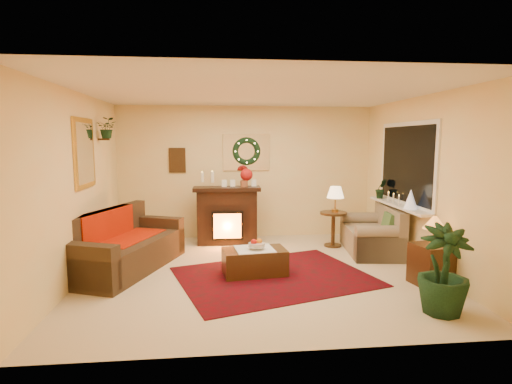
{
  "coord_description": "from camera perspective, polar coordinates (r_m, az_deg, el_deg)",
  "views": [
    {
      "loc": [
        -0.61,
        -5.65,
        1.93
      ],
      "look_at": [
        0.0,
        0.35,
        1.15
      ],
      "focal_mm": 28.0,
      "sensor_mm": 36.0,
      "label": 1
    }
  ],
  "objects": [
    {
      "name": "floor",
      "position": [
        6.01,
        0.34,
        -11.38
      ],
      "size": [
        5.0,
        5.0,
        0.0
      ],
      "primitive_type": "plane",
      "color": "beige",
      "rests_on": "ground"
    },
    {
      "name": "ceiling",
      "position": [
        5.73,
        0.36,
        14.08
      ],
      "size": [
        5.0,
        5.0,
        0.0
      ],
      "primitive_type": "plane",
      "color": "white",
      "rests_on": "ground"
    },
    {
      "name": "wall_back",
      "position": [
        7.95,
        -1.38,
        2.82
      ],
      "size": [
        5.0,
        5.0,
        0.0
      ],
      "primitive_type": "plane",
      "color": "#EFD88C",
      "rests_on": "ground"
    },
    {
      "name": "wall_front",
      "position": [
        3.52,
        4.29,
        -2.99
      ],
      "size": [
        5.0,
        5.0,
        0.0
      ],
      "primitive_type": "plane",
      "color": "#EFD88C",
      "rests_on": "ground"
    },
    {
      "name": "wall_left",
      "position": [
        6.0,
        -24.14,
        0.68
      ],
      "size": [
        4.5,
        4.5,
        0.0
      ],
      "primitive_type": "plane",
      "color": "#EFD88C",
      "rests_on": "ground"
    },
    {
      "name": "wall_right",
      "position": [
        6.48,
        22.9,
        1.21
      ],
      "size": [
        4.5,
        4.5,
        0.0
      ],
      "primitive_type": "plane",
      "color": "#EFD88C",
      "rests_on": "ground"
    },
    {
      "name": "area_rug",
      "position": [
        5.81,
        2.61,
        -11.98
      ],
      "size": [
        3.05,
        2.62,
        0.01
      ],
      "primitive_type": "cube",
      "rotation": [
        0.0,
        0.0,
        0.3
      ],
      "color": "maroon",
      "rests_on": "floor"
    },
    {
      "name": "sofa",
      "position": [
        6.32,
        -17.99,
        -6.73
      ],
      "size": [
        1.58,
        2.25,
        0.89
      ],
      "primitive_type": "cube",
      "rotation": [
        0.0,
        0.0,
        -0.36
      ],
      "color": "#56291D",
      "rests_on": "floor"
    },
    {
      "name": "red_throw",
      "position": [
        6.49,
        -18.21,
        -6.16
      ],
      "size": [
        0.76,
        1.23,
        0.02
      ],
      "primitive_type": "cube",
      "color": "#C40906",
      "rests_on": "sofa"
    },
    {
      "name": "fireplace",
      "position": [
        7.49,
        -4.16,
        -3.27
      ],
      "size": [
        1.1,
        0.36,
        1.01
      ],
      "primitive_type": "cube",
      "rotation": [
        0.0,
        0.0,
        -0.02
      ],
      "color": "black",
      "rests_on": "floor"
    },
    {
      "name": "poinsettia",
      "position": [
        7.41,
        -1.37,
        2.49
      ],
      "size": [
        0.23,
        0.23,
        0.23
      ],
      "primitive_type": "sphere",
      "color": "#A11413",
      "rests_on": "fireplace"
    },
    {
      "name": "mantel_candle_a",
      "position": [
        7.41,
        -7.69,
        2.11
      ],
      "size": [
        0.06,
        0.06,
        0.18
      ],
      "primitive_type": "cylinder",
      "color": "white",
      "rests_on": "fireplace"
    },
    {
      "name": "mantel_candle_b",
      "position": [
        7.41,
        -6.26,
        2.13
      ],
      "size": [
        0.07,
        0.07,
        0.2
      ],
      "primitive_type": "cylinder",
      "color": "white",
      "rests_on": "fireplace"
    },
    {
      "name": "mantel_mirror",
      "position": [
        7.91,
        -1.38,
        5.7
      ],
      "size": [
        0.92,
        0.02,
        0.72
      ],
      "primitive_type": "cube",
      "color": "white",
      "rests_on": "wall_back"
    },
    {
      "name": "wreath",
      "position": [
        7.87,
        -1.36,
        5.83
      ],
      "size": [
        0.55,
        0.11,
        0.55
      ],
      "primitive_type": "torus",
      "rotation": [
        1.57,
        0.0,
        0.0
      ],
      "color": "#194719",
      "rests_on": "wall_back"
    },
    {
      "name": "wall_art",
      "position": [
        7.93,
        -11.18,
        4.48
      ],
      "size": [
        0.32,
        0.03,
        0.48
      ],
      "primitive_type": "cube",
      "color": "#381E11",
      "rests_on": "wall_back"
    },
    {
      "name": "gold_mirror",
      "position": [
        6.24,
        -23.32,
        5.11
      ],
      "size": [
        0.03,
        0.84,
        1.0
      ],
      "primitive_type": "cube",
      "color": "gold",
      "rests_on": "wall_left"
    },
    {
      "name": "hanging_plant",
      "position": [
        6.92,
        -20.44,
        7.24
      ],
      "size": [
        0.33,
        0.28,
        0.36
      ],
      "primitive_type": "imported",
      "color": "#194719",
      "rests_on": "wall_left"
    },
    {
      "name": "loveseat",
      "position": [
        7.22,
        16.11,
        -5.0
      ],
      "size": [
        0.96,
        1.47,
        0.8
      ],
      "primitive_type": "cube",
      "rotation": [
        0.0,
        0.0,
        -0.12
      ],
      "color": "#A09987",
      "rests_on": "floor"
    },
    {
      "name": "window_frame",
      "position": [
        6.94,
        20.72,
        3.75
      ],
      "size": [
        0.03,
        1.86,
        1.36
      ],
      "primitive_type": "cube",
      "color": "white",
      "rests_on": "wall_right"
    },
    {
      "name": "window_glass",
      "position": [
        6.94,
        20.61,
        3.75
      ],
      "size": [
        0.02,
        1.7,
        1.22
      ],
      "primitive_type": "cube",
      "color": "black",
      "rests_on": "wall_right"
    },
    {
      "name": "window_sill",
      "position": [
        6.97,
        19.7,
        -1.82
      ],
      "size": [
        0.22,
        1.86,
        0.04
      ],
      "primitive_type": "cube",
      "color": "white",
      "rests_on": "wall_right"
    },
    {
      "name": "mini_tree",
      "position": [
        6.54,
        21.23,
        -0.97
      ],
      "size": [
        0.2,
        0.2,
        0.31
      ],
      "primitive_type": "cone",
      "color": "silver",
      "rests_on": "window_sill"
    },
    {
      "name": "sill_plant",
      "position": [
        7.54,
        17.43,
        0.59
      ],
      "size": [
        0.25,
        0.2,
        0.46
      ],
      "primitive_type": "imported",
      "color": "#193616",
      "rests_on": "window_sill"
    },
    {
      "name": "side_table_round",
      "position": [
        7.46,
        10.95,
        -5.19
      ],
      "size": [
        0.64,
        0.64,
        0.64
      ],
      "primitive_type": "cylinder",
      "rotation": [
        0.0,
        0.0,
        0.38
      ],
      "color": "black",
      "rests_on": "floor"
    },
    {
      "name": "lamp_cream",
      "position": [
        7.38,
        11.27,
        -0.96
      ],
      "size": [
        0.31,
        0.31,
        0.48
      ],
      "primitive_type": "cone",
      "color": "#FFD495",
      "rests_on": "side_table_round"
    },
    {
      "name": "end_table_square",
      "position": [
        5.93,
        23.81,
        -9.55
      ],
      "size": [
        0.53,
        0.53,
        0.55
      ],
      "primitive_type": "cube",
      "rotation": [
        0.0,
        0.0,
        0.2
      ],
      "color": "#542813",
      "rests_on": "floor"
    },
    {
      "name": "lamp_tiffany",
      "position": [
        5.82,
        24.11,
        -5.03
      ],
      "size": [
        0.3,
        0.3,
        0.44
      ],
      "primitive_type": "cone",
      "color": "orange",
      "rests_on": "end_table_square"
    },
    {
      "name": "coffee_table",
      "position": [
        5.84,
        -0.21,
        -9.77
      ],
      "size": [
        0.95,
        0.59,
        0.38
      ],
      "primitive_type": "cube",
      "rotation": [
        0.0,
        0.0,
        0.12
      ],
      "color": "#32180B",
      "rests_on": "floor"
    },
    {
      "name": "fruit_bowl",
      "position": [
        5.74,
        0.09,
        -7.57
      ],
      "size": [
        0.24,
        0.24,
        0.05
      ],
      "primitive_type": "cylinder",
      "color": "silver",
      "rests_on": "coffee_table"
    },
    {
      "name": "floor_palm",
      "position": [
        4.99,
        25.19,
        -10.62
      ],
      "size": [
        1.76,
        1.76,
        3.02
      ],
      "primitive_type": "imported",
      "rotation": [
        0.0,
        0.0,
        -0.04
      ],
      "color": "#214A1E",
      "rests_on": "floor"
    }
  ]
}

